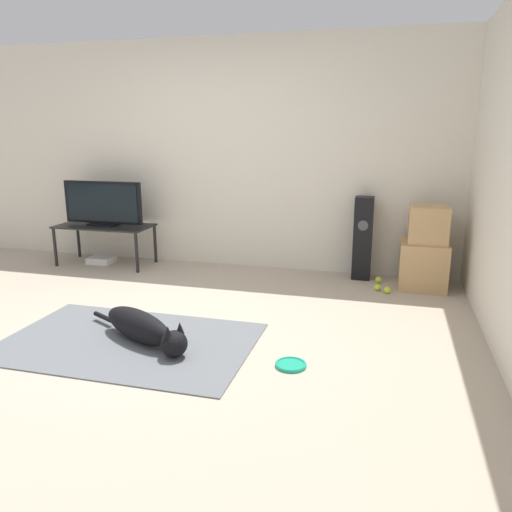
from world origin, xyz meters
TOP-DOWN VIEW (x-y plane):
  - ground_plane at (0.00, 0.00)m, footprint 12.00×12.00m
  - wall_back at (0.00, 2.10)m, footprint 8.00×0.06m
  - area_rug at (-0.05, -0.27)m, footprint 1.88×1.21m
  - dog at (0.07, -0.27)m, footprint 1.04×0.59m
  - frisbee at (1.21, -0.34)m, footprint 0.22×0.22m
  - cardboard_box_lower at (2.16, 1.73)m, footprint 0.46×0.47m
  - cardboard_box_upper at (2.17, 1.71)m, footprint 0.37×0.38m
  - floor_speaker at (1.54, 1.89)m, footprint 0.19×0.20m
  - tv_stand at (-1.42, 1.70)m, footprint 1.11×0.52m
  - tv at (-1.42, 1.70)m, footprint 0.98×0.20m
  - tennis_ball_by_boxes at (1.73, 1.49)m, footprint 0.07×0.07m
  - tennis_ball_near_speaker at (1.82, 1.43)m, footprint 0.07×0.07m
  - tennis_ball_loose_on_carpet at (1.73, 1.77)m, footprint 0.07×0.07m
  - game_console at (-1.52, 1.73)m, footprint 0.29×0.24m

SIDE VIEW (x-z plane):
  - ground_plane at x=0.00m, z-range 0.00..0.00m
  - area_rug at x=-0.05m, z-range 0.00..0.01m
  - frisbee at x=1.21m, z-range 0.00..0.03m
  - tennis_ball_by_boxes at x=1.73m, z-range 0.00..0.07m
  - tennis_ball_near_speaker at x=1.82m, z-range 0.00..0.07m
  - tennis_ball_loose_on_carpet at x=1.73m, z-range 0.00..0.07m
  - game_console at x=-1.52m, z-range 0.00..0.07m
  - dog at x=0.07m, z-range 0.00..0.25m
  - cardboard_box_lower at x=2.16m, z-range 0.00..0.47m
  - tv_stand at x=-1.42m, z-range 0.19..0.66m
  - floor_speaker at x=1.54m, z-range 0.00..0.88m
  - cardboard_box_upper at x=2.17m, z-range 0.47..0.84m
  - tv at x=-1.42m, z-range 0.47..0.98m
  - wall_back at x=0.00m, z-range 0.00..2.55m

